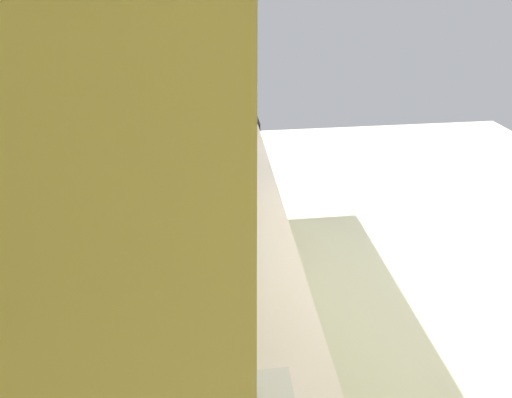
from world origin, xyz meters
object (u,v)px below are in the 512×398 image
Objects in this scene: oven_range at (223,154)px; kettle at (238,244)px; bowl at (235,218)px; microwave at (219,150)px.

oven_range is 2.04m from kettle.
kettle is at bearing -179.21° from oven_range.
oven_range is 1.79m from bowl.
bowl is (-1.73, -0.03, 0.46)m from oven_range.
kettle is (-0.25, 0.00, 0.03)m from bowl.
microwave is at bearing 178.23° from oven_range.
microwave is 3.02× the size of kettle.
bowl is (-0.60, -0.06, -0.12)m from microwave.
oven_range is at bearing 0.90° from bowl.
oven_range reaches higher than kettle.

